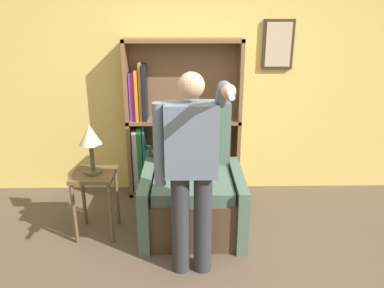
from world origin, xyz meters
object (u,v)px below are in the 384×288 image
(person_standing, at_px, (191,166))
(bookcase, at_px, (172,124))
(table_lamp, at_px, (90,138))
(side_table, at_px, (95,186))
(armchair, at_px, (192,193))

(person_standing, bearing_deg, bookcase, 97.71)
(table_lamp, bearing_deg, side_table, -90.00)
(armchair, bearing_deg, side_table, -174.09)
(person_standing, distance_m, table_lamp, 1.09)
(side_table, xyz_separation_m, table_lamp, (0.00, 0.00, 0.48))
(table_lamp, bearing_deg, bookcase, 51.23)
(person_standing, bearing_deg, side_table, 147.38)
(side_table, bearing_deg, bookcase, 51.23)
(armchair, xyz_separation_m, person_standing, (-0.02, -0.68, 0.58))
(side_table, distance_m, table_lamp, 0.48)
(armchair, bearing_deg, table_lamp, -174.09)
(bookcase, height_order, table_lamp, bookcase)
(armchair, bearing_deg, bookcase, 105.59)
(armchair, relative_size, table_lamp, 2.59)
(bookcase, relative_size, table_lamp, 3.81)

